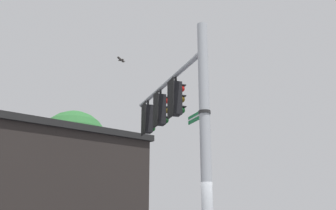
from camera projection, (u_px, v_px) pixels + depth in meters
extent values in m
cylinder|color=#ADB2B7|center=(205.00, 146.00, 9.14)|extent=(0.28, 0.28, 6.77)
cylinder|color=#ADB2B7|center=(166.00, 84.00, 12.32)|extent=(5.49, 0.42, 0.15)
cylinder|color=black|center=(176.00, 80.00, 11.51)|extent=(0.08, 0.08, 0.18)
cube|color=black|center=(176.00, 99.00, 11.34)|extent=(0.36, 0.30, 1.05)
sphere|color=red|center=(181.00, 89.00, 11.50)|extent=(0.22, 0.22, 0.22)
cube|color=black|center=(182.00, 86.00, 11.53)|extent=(0.24, 0.20, 0.03)
sphere|color=brown|center=(181.00, 99.00, 11.40)|extent=(0.22, 0.22, 0.22)
cube|color=black|center=(182.00, 96.00, 11.43)|extent=(0.24, 0.20, 0.03)
sphere|color=#0F4C19|center=(182.00, 110.00, 11.30)|extent=(0.22, 0.22, 0.22)
cube|color=black|center=(182.00, 107.00, 11.33)|extent=(0.24, 0.20, 0.03)
cube|color=black|center=(171.00, 98.00, 11.29)|extent=(0.54, 0.03, 1.22)
cylinder|color=black|center=(161.00, 93.00, 12.72)|extent=(0.08, 0.08, 0.18)
cube|color=black|center=(160.00, 110.00, 12.55)|extent=(0.36, 0.30, 1.05)
sphere|color=red|center=(166.00, 101.00, 12.70)|extent=(0.22, 0.22, 0.22)
cube|color=black|center=(166.00, 98.00, 12.74)|extent=(0.24, 0.20, 0.03)
sphere|color=brown|center=(166.00, 110.00, 12.61)|extent=(0.22, 0.22, 0.22)
cube|color=black|center=(166.00, 108.00, 12.64)|extent=(0.24, 0.20, 0.03)
sphere|color=#0F4C19|center=(166.00, 120.00, 12.51)|extent=(0.22, 0.22, 0.22)
cube|color=black|center=(166.00, 118.00, 12.54)|extent=(0.24, 0.20, 0.03)
cube|color=black|center=(156.00, 109.00, 12.49)|extent=(0.54, 0.03, 1.22)
cylinder|color=black|center=(148.00, 103.00, 13.93)|extent=(0.08, 0.08, 0.18)
cube|color=black|center=(148.00, 119.00, 13.76)|extent=(0.36, 0.30, 1.05)
sphere|color=red|center=(153.00, 111.00, 13.91)|extent=(0.22, 0.22, 0.22)
cube|color=black|center=(153.00, 108.00, 13.95)|extent=(0.24, 0.20, 0.03)
sphere|color=brown|center=(153.00, 119.00, 13.81)|extent=(0.22, 0.22, 0.22)
cube|color=black|center=(153.00, 117.00, 13.85)|extent=(0.24, 0.20, 0.03)
sphere|color=#0F4C19|center=(153.00, 129.00, 13.71)|extent=(0.22, 0.22, 0.22)
cube|color=black|center=(153.00, 126.00, 13.75)|extent=(0.24, 0.20, 0.03)
cube|color=black|center=(143.00, 119.00, 13.70)|extent=(0.54, 0.03, 1.22)
cube|color=#147238|center=(195.00, 118.00, 9.89)|extent=(0.81, 0.07, 0.22)
cube|color=white|center=(194.00, 117.00, 9.89)|extent=(0.81, 0.05, 0.04)
cylinder|color=#262626|center=(205.00, 112.00, 9.39)|extent=(0.32, 0.32, 0.08)
ellipsoid|color=#4C4742|center=(121.00, 60.00, 14.65)|extent=(0.27, 0.25, 0.09)
cube|color=#4C4742|center=(121.00, 60.00, 14.67)|extent=(0.31, 0.35, 0.02)
cube|color=#4C4742|center=(121.00, 59.00, 14.64)|extent=(0.31, 0.35, 0.11)
cube|color=#282321|center=(31.00, 195.00, 17.70)|extent=(9.90, 10.83, 5.28)
cube|color=#193F1E|center=(6.00, 193.00, 20.67)|extent=(3.76, 7.79, 0.30)
cube|color=black|center=(37.00, 138.00, 18.49)|extent=(10.30, 11.26, 0.30)
cylinder|color=#4C3823|center=(68.00, 209.00, 19.20)|extent=(0.39, 0.39, 4.04)
sphere|color=#28602D|center=(73.00, 145.00, 20.16)|extent=(3.84, 3.84, 3.84)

